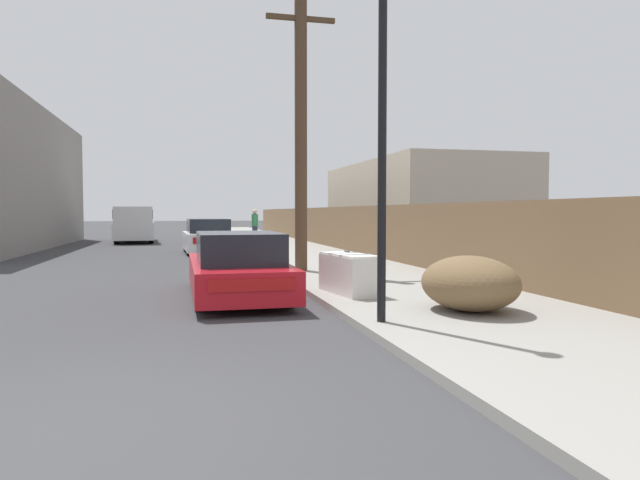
{
  "coord_description": "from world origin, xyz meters",
  "views": [
    {
      "loc": [
        0.85,
        -4.35,
        1.64
      ],
      "look_at": [
        4.18,
        9.5,
        0.95
      ],
      "focal_mm": 32.0,
      "sensor_mm": 36.0,
      "label": 1
    }
  ],
  "objects_px": {
    "discarded_fridge": "(350,274)",
    "utility_pole": "(301,128)",
    "pickup_truck": "(134,225)",
    "street_lamp": "(382,114)",
    "pedestrian": "(255,225)",
    "parked_sports_car_red": "(237,268)",
    "brush_pile": "(470,283)",
    "car_parked_mid": "(208,237)"
  },
  "relations": [
    {
      "from": "discarded_fridge",
      "to": "utility_pole",
      "type": "relative_size",
      "value": 0.23
    },
    {
      "from": "pickup_truck",
      "to": "street_lamp",
      "type": "bearing_deg",
      "value": 99.12
    },
    {
      "from": "discarded_fridge",
      "to": "street_lamp",
      "type": "xyz_separation_m",
      "value": [
        -0.36,
        -2.8,
        2.5
      ]
    },
    {
      "from": "street_lamp",
      "to": "pedestrian",
      "type": "distance_m",
      "value": 22.59
    },
    {
      "from": "discarded_fridge",
      "to": "pedestrian",
      "type": "distance_m",
      "value": 19.69
    },
    {
      "from": "pickup_truck",
      "to": "pedestrian",
      "type": "height_order",
      "value": "pickup_truck"
    },
    {
      "from": "parked_sports_car_red",
      "to": "brush_pile",
      "type": "distance_m",
      "value": 4.45
    },
    {
      "from": "street_lamp",
      "to": "brush_pile",
      "type": "relative_size",
      "value": 2.85
    },
    {
      "from": "utility_pole",
      "to": "street_lamp",
      "type": "bearing_deg",
      "value": -92.61
    },
    {
      "from": "parked_sports_car_red",
      "to": "street_lamp",
      "type": "xyz_separation_m",
      "value": [
        1.67,
        -3.5,
        2.41
      ]
    },
    {
      "from": "parked_sports_car_red",
      "to": "utility_pole",
      "type": "relative_size",
      "value": 0.65
    },
    {
      "from": "car_parked_mid",
      "to": "utility_pole",
      "type": "relative_size",
      "value": 0.57
    },
    {
      "from": "brush_pile",
      "to": "street_lamp",
      "type": "bearing_deg",
      "value": -162.17
    },
    {
      "from": "discarded_fridge",
      "to": "pedestrian",
      "type": "height_order",
      "value": "pedestrian"
    },
    {
      "from": "parked_sports_car_red",
      "to": "pedestrian",
      "type": "bearing_deg",
      "value": 81.61
    },
    {
      "from": "pickup_truck",
      "to": "street_lamp",
      "type": "distance_m",
      "value": 25.58
    },
    {
      "from": "street_lamp",
      "to": "parked_sports_car_red",
      "type": "bearing_deg",
      "value": 115.54
    },
    {
      "from": "discarded_fridge",
      "to": "car_parked_mid",
      "type": "bearing_deg",
      "value": 90.45
    },
    {
      "from": "discarded_fridge",
      "to": "pedestrian",
      "type": "relative_size",
      "value": 0.98
    },
    {
      "from": "pedestrian",
      "to": "pickup_truck",
      "type": "bearing_deg",
      "value": 158.33
    },
    {
      "from": "car_parked_mid",
      "to": "discarded_fridge",
      "type": "bearing_deg",
      "value": -83.5
    },
    {
      "from": "street_lamp",
      "to": "pedestrian",
      "type": "relative_size",
      "value": 2.97
    },
    {
      "from": "street_lamp",
      "to": "car_parked_mid",
      "type": "bearing_deg",
      "value": 96.21
    },
    {
      "from": "street_lamp",
      "to": "pedestrian",
      "type": "xyz_separation_m",
      "value": [
        0.99,
        22.47,
        -2.01
      ]
    },
    {
      "from": "utility_pole",
      "to": "brush_pile",
      "type": "bearing_deg",
      "value": -78.83
    },
    {
      "from": "brush_pile",
      "to": "pickup_truck",
      "type": "bearing_deg",
      "value": 105.76
    },
    {
      "from": "utility_pole",
      "to": "parked_sports_car_red",
      "type": "bearing_deg",
      "value": -118.72
    },
    {
      "from": "parked_sports_car_red",
      "to": "discarded_fridge",
      "type": "bearing_deg",
      "value": -19.46
    },
    {
      "from": "car_parked_mid",
      "to": "utility_pole",
      "type": "distance_m",
      "value": 9.48
    },
    {
      "from": "pickup_truck",
      "to": "brush_pile",
      "type": "bearing_deg",
      "value": 102.97
    },
    {
      "from": "pickup_truck",
      "to": "utility_pole",
      "type": "xyz_separation_m",
      "value": [
        5.59,
        -17.81,
        2.87
      ]
    },
    {
      "from": "parked_sports_car_red",
      "to": "street_lamp",
      "type": "distance_m",
      "value": 4.57
    },
    {
      "from": "discarded_fridge",
      "to": "utility_pole",
      "type": "distance_m",
      "value": 5.49
    },
    {
      "from": "car_parked_mid",
      "to": "street_lamp",
      "type": "xyz_separation_m",
      "value": [
        1.72,
        -15.83,
        2.34
      ]
    },
    {
      "from": "car_parked_mid",
      "to": "pickup_truck",
      "type": "height_order",
      "value": "pickup_truck"
    },
    {
      "from": "parked_sports_car_red",
      "to": "pickup_truck",
      "type": "distance_m",
      "value": 21.76
    },
    {
      "from": "discarded_fridge",
      "to": "car_parked_mid",
      "type": "height_order",
      "value": "car_parked_mid"
    },
    {
      "from": "pickup_truck",
      "to": "brush_pile",
      "type": "distance_m",
      "value": 25.39
    },
    {
      "from": "discarded_fridge",
      "to": "pickup_truck",
      "type": "bearing_deg",
      "value": 95.6
    },
    {
      "from": "parked_sports_car_red",
      "to": "pickup_truck",
      "type": "xyz_separation_m",
      "value": [
        -3.59,
        21.46,
        0.39
      ]
    },
    {
      "from": "pickup_truck",
      "to": "brush_pile",
      "type": "relative_size",
      "value": 3.31
    },
    {
      "from": "car_parked_mid",
      "to": "street_lamp",
      "type": "bearing_deg",
      "value": -86.38
    }
  ]
}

